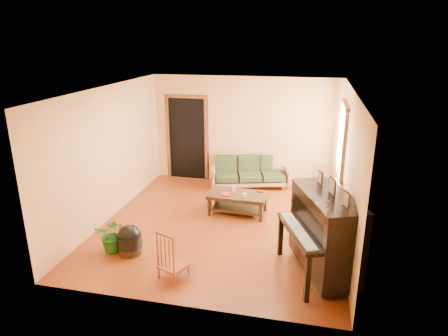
% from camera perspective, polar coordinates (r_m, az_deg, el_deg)
% --- Properties ---
extents(floor, '(5.00, 5.00, 0.00)m').
position_cam_1_polar(floor, '(7.82, -0.39, -8.12)').
color(floor, '#62250C').
rests_on(floor, ground).
extents(doorway, '(1.08, 0.16, 2.05)m').
position_cam_1_polar(doorway, '(10.08, -5.28, 4.16)').
color(doorway, black).
rests_on(doorway, floor).
extents(window, '(0.12, 1.36, 1.46)m').
position_cam_1_polar(window, '(8.38, 16.59, 3.88)').
color(window, white).
rests_on(window, right_wall).
extents(sofa, '(1.99, 1.26, 0.79)m').
position_cam_1_polar(sofa, '(9.58, 3.69, -0.50)').
color(sofa, '#A2683B').
rests_on(sofa, floor).
extents(coffee_table, '(1.21, 0.70, 0.43)m').
position_cam_1_polar(coffee_table, '(8.23, 1.97, -5.08)').
color(coffee_table, black).
rests_on(coffee_table, floor).
extents(armchair, '(0.93, 0.97, 0.84)m').
position_cam_1_polar(armchair, '(7.92, 13.45, -4.98)').
color(armchair, '#A2683B').
rests_on(armchair, floor).
extents(piano, '(1.35, 1.69, 1.31)m').
position_cam_1_polar(piano, '(6.24, 14.22, -9.26)').
color(piano, black).
rests_on(piano, floor).
extents(footstool, '(0.54, 0.54, 0.39)m').
position_cam_1_polar(footstool, '(6.97, -13.33, -10.37)').
color(footstool, black).
rests_on(footstool, floor).
extents(red_chair, '(0.50, 0.52, 0.79)m').
position_cam_1_polar(red_chair, '(6.13, -7.30, -12.07)').
color(red_chair, maroon).
rests_on(red_chair, floor).
extents(leaning_frame, '(0.46, 0.27, 0.60)m').
position_cam_1_polar(leaning_frame, '(9.74, 13.68, -1.26)').
color(leaning_frame, gold).
rests_on(leaning_frame, floor).
extents(ceramic_crock, '(0.18, 0.18, 0.22)m').
position_cam_1_polar(ceramic_crock, '(9.67, 14.54, -2.70)').
color(ceramic_crock, '#324B97').
rests_on(ceramic_crock, floor).
extents(potted_plant, '(0.63, 0.57, 0.61)m').
position_cam_1_polar(potted_plant, '(7.07, -15.56, -9.14)').
color(potted_plant, '#195719').
rests_on(potted_plant, floor).
extents(book, '(0.18, 0.24, 0.02)m').
position_cam_1_polar(book, '(8.11, -0.30, -3.68)').
color(book, '#A61618').
rests_on(book, coffee_table).
extents(candle, '(0.06, 0.06, 0.11)m').
position_cam_1_polar(candle, '(8.25, 1.41, -2.98)').
color(candle, silver).
rests_on(candle, coffee_table).
extents(glass_jar, '(0.10, 0.10, 0.06)m').
position_cam_1_polar(glass_jar, '(8.02, 2.97, -3.85)').
color(glass_jar, silver).
rests_on(glass_jar, coffee_table).
extents(remote, '(0.15, 0.07, 0.01)m').
position_cam_1_polar(remote, '(8.24, 5.14, -3.43)').
color(remote, black).
rests_on(remote, coffee_table).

